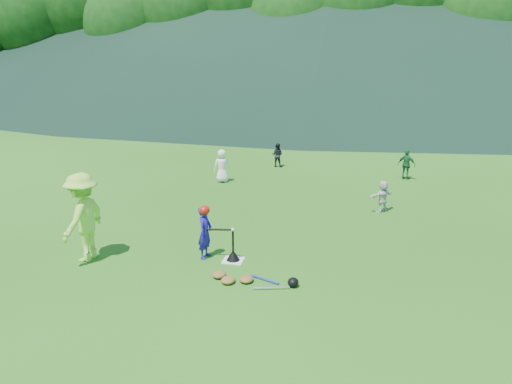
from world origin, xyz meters
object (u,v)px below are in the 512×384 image
fielder_a (222,166)px  adult_coach (83,217)px  batting_tee (233,255)px  fielder_c (407,165)px  batter_child (205,232)px  home_plate (233,260)px  fielder_b (277,155)px  fielder_d (383,196)px  equipment_pile (246,279)px

fielder_a → adult_coach: bearing=56.3°
batting_tee → fielder_c: bearing=62.7°
batter_child → adult_coach: size_ratio=0.60×
batter_child → home_plate: bearing=-89.4°
batting_tee → home_plate: bearing=0.0°
fielder_a → fielder_c: fielder_a is taller
batter_child → batting_tee: bearing=-89.4°
fielder_b → fielder_d: size_ratio=1.03×
home_plate → batter_child: bearing=174.0°
fielder_a → batter_child: bearing=77.5°
home_plate → adult_coach: size_ratio=0.23×
home_plate → fielder_d: size_ratio=0.48×
home_plate → batting_tee: 0.12m
batter_child → batting_tee: (0.66, -0.07, -0.47)m
adult_coach → fielder_a: adult_coach is taller
fielder_c → fielder_d: fielder_c is taller
fielder_d → batting_tee: (-3.36, -4.29, -0.34)m
batter_child → fielder_a: batter_child is taller
adult_coach → batting_tee: 3.39m
fielder_a → equipment_pile: fielder_a is taller
home_plate → fielder_a: bearing=107.4°
batting_tee → fielder_b: bearing=93.5°
adult_coach → equipment_pile: size_ratio=1.10×
home_plate → adult_coach: adult_coach is taller
home_plate → batting_tee: (0.00, 0.00, 0.12)m
adult_coach → fielder_c: bearing=144.4°
batter_child → fielder_c: 9.71m
fielder_d → fielder_c: bearing=-145.7°
fielder_b → equipment_pile: bearing=101.9°
home_plate → fielder_b: (-0.58, 9.50, 0.47)m
home_plate → batting_tee: bearing=0.0°
fielder_a → equipment_pile: size_ratio=0.65×
fielder_d → home_plate: bearing=9.7°
batting_tee → batter_child: bearing=174.0°
fielder_c → batting_tee: 9.46m
home_plate → equipment_pile: bearing=-62.0°
fielder_b → equipment_pile: (1.10, -10.48, -0.41)m
home_plate → equipment_pile: (0.52, -0.98, 0.06)m
home_plate → adult_coach: bearing=-169.9°
fielder_a → home_plate: bearing=82.7°
batting_tee → equipment_pile: (0.52, -0.98, -0.06)m
fielder_d → batting_tee: 5.46m
equipment_pile → fielder_c: bearing=67.8°
fielder_a → fielder_d: fielder_a is taller
home_plate → fielder_b: bearing=93.5°
home_plate → fielder_a: 7.01m
fielder_d → batter_child: bearing=4.2°
fielder_c → equipment_pile: bearing=91.1°
fielder_a → fielder_c: size_ratio=1.07×
fielder_d → equipment_pile: bearing=19.5°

